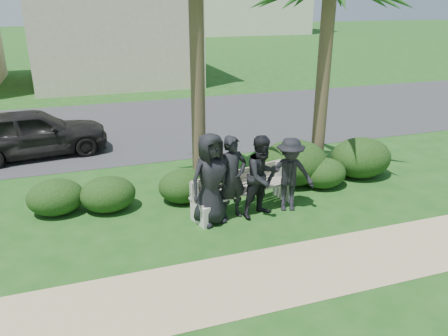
% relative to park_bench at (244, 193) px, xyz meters
% --- Properties ---
extents(ground, '(160.00, 160.00, 0.00)m').
position_rel_park_bench_xyz_m(ground, '(0.11, -0.61, -0.36)').
color(ground, '#184814').
rests_on(ground, ground).
extents(footpath, '(30.00, 1.60, 0.01)m').
position_rel_park_bench_xyz_m(footpath, '(0.11, -2.41, -0.36)').
color(footpath, tan).
rests_on(footpath, ground).
extents(asphalt_street, '(160.00, 8.00, 0.01)m').
position_rel_park_bench_xyz_m(asphalt_street, '(0.11, 7.39, -0.36)').
color(asphalt_street, '#2D2D30').
rests_on(asphalt_street, ground).
extents(stucco_bldg_right, '(8.40, 8.40, 7.30)m').
position_rel_park_bench_xyz_m(stucco_bldg_right, '(-0.89, 17.39, 3.30)').
color(stucco_bldg_right, '#C2AF91').
rests_on(stucco_bldg_right, ground).
extents(park_bench, '(2.43, 1.11, 0.81)m').
position_rel_park_bench_xyz_m(park_bench, '(0.00, 0.00, 0.00)').
color(park_bench, gray).
rests_on(park_bench, ground).
extents(man_a, '(1.03, 0.83, 1.84)m').
position_rel_park_bench_xyz_m(man_a, '(-0.82, -0.34, 0.55)').
color(man_a, black).
rests_on(man_a, ground).
extents(man_b, '(0.71, 0.55, 1.71)m').
position_rel_park_bench_xyz_m(man_b, '(-0.35, -0.26, 0.49)').
color(man_b, black).
rests_on(man_b, ground).
extents(man_c, '(0.98, 0.86, 1.70)m').
position_rel_park_bench_xyz_m(man_c, '(0.25, -0.37, 0.48)').
color(man_c, black).
rests_on(man_c, ground).
extents(man_d, '(1.14, 0.86, 1.57)m').
position_rel_park_bench_xyz_m(man_d, '(0.88, -0.31, 0.42)').
color(man_d, black).
rests_on(man_d, ground).
extents(hedge_a, '(1.14, 0.95, 0.75)m').
position_rel_park_bench_xyz_m(hedge_a, '(-3.73, 1.08, 0.01)').
color(hedge_a, black).
rests_on(hedge_a, ground).
extents(hedge_b, '(1.14, 0.95, 0.75)m').
position_rel_park_bench_xyz_m(hedge_b, '(-2.70, 0.89, 0.01)').
color(hedge_b, black).
rests_on(hedge_b, ground).
extents(hedge_c, '(1.13, 0.93, 0.74)m').
position_rel_park_bench_xyz_m(hedge_c, '(-1.08, 0.81, 0.00)').
color(hedge_c, black).
rests_on(hedge_c, ground).
extents(hedge_d, '(1.67, 1.38, 1.09)m').
position_rel_park_bench_xyz_m(hedge_d, '(1.64, 0.97, 0.18)').
color(hedge_d, black).
rests_on(hedge_d, ground).
extents(hedge_e, '(1.09, 0.90, 0.71)m').
position_rel_park_bench_xyz_m(hedge_e, '(2.21, 0.53, -0.01)').
color(hedge_e, black).
rests_on(hedge_e, ground).
extents(hedge_f, '(1.53, 1.27, 1.00)m').
position_rel_park_bench_xyz_m(hedge_f, '(3.45, 0.86, 0.14)').
color(hedge_f, black).
rests_on(hedge_f, ground).
extents(car_a, '(4.15, 2.07, 1.36)m').
position_rel_park_bench_xyz_m(car_a, '(-4.37, 5.07, 0.31)').
color(car_a, black).
rests_on(car_a, ground).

